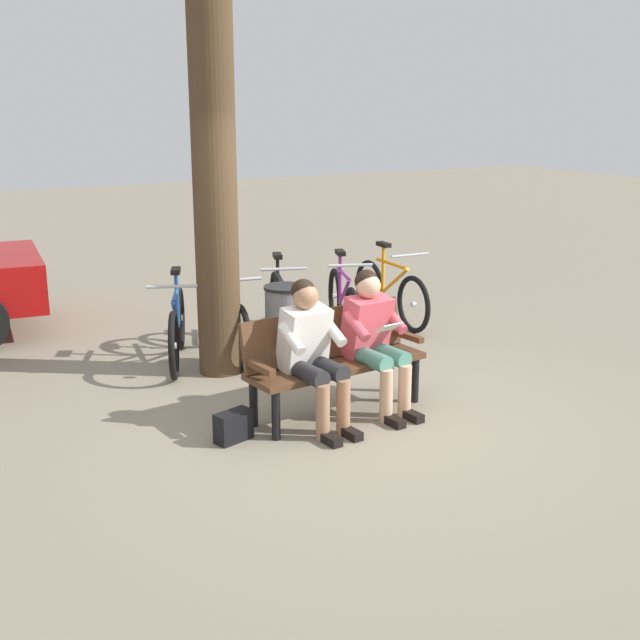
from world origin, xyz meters
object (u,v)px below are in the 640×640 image
object	(u,v)px
bicycle_blue	(343,304)
bicycle_black	(177,328)
bicycle_purple	(228,321)
person_reading	(374,334)
handbag	(233,426)
person_companion	(311,347)
bicycle_orange	(390,293)
bicycle_red	(280,308)
litter_bin	(286,328)
tree_trunk	(214,160)
bench	(332,354)

from	to	relation	value
bicycle_blue	bicycle_black	distance (m)	1.97
bicycle_purple	bicycle_black	xyz separation A→B (m)	(0.56, -0.00, 0.00)
person_reading	handbag	distance (m)	1.43
person_companion	handbag	bearing A→B (deg)	-6.94
person_companion	bicycle_orange	size ratio (longest dim) A/B	0.71
bicycle_orange	bicycle_red	distance (m)	1.48
handbag	bicycle_red	xyz separation A→B (m)	(-1.57, -2.32, 0.24)
person_reading	litter_bin	world-z (taller)	person_reading
person_companion	litter_bin	distance (m)	1.49
bicycle_blue	bicycle_purple	world-z (taller)	same
person_reading	tree_trunk	world-z (taller)	tree_trunk
person_companion	bicycle_black	distance (m)	2.16
bicycle_orange	person_companion	bearing A→B (deg)	-41.63
tree_trunk	bicycle_orange	xyz separation A→B (m)	(-2.48, -0.73, -1.68)
bench	bicycle_purple	size ratio (longest dim) A/B	0.98
person_reading	bench	bearing A→B (deg)	-27.35
bicycle_black	tree_trunk	bearing A→B (deg)	52.85
person_companion	bicycle_purple	xyz separation A→B (m)	(-0.17, -2.10, -0.30)
tree_trunk	bicycle_black	xyz separation A→B (m)	(0.27, -0.47, -1.68)
bench	person_reading	distance (m)	0.39
bicycle_black	litter_bin	bearing A→B (deg)	73.74
person_reading	bicycle_orange	bearing A→B (deg)	-132.93
bench	tree_trunk	bearing A→B (deg)	-79.65
handbag	litter_bin	xyz separation A→B (m)	(-1.16, -1.38, 0.30)
tree_trunk	bicycle_blue	world-z (taller)	tree_trunk
bench	person_companion	xyz separation A→B (m)	(0.30, 0.20, 0.16)
litter_bin	bicycle_purple	world-z (taller)	bicycle_purple
bench	bicycle_blue	xyz separation A→B (m)	(-1.28, -1.97, -0.15)
handbag	bicycle_orange	size ratio (longest dim) A/B	0.18
person_companion	bicycle_red	xyz separation A→B (m)	(-0.88, -2.33, -0.30)
bicycle_red	bicycle_blue	bearing A→B (deg)	96.96
tree_trunk	bicycle_red	distance (m)	2.07
bench	tree_trunk	xyz separation A→B (m)	(0.42, -1.44, 1.53)
bench	bicycle_black	distance (m)	2.04
handbag	bicycle_purple	size ratio (longest dim) A/B	0.18
handbag	bicycle_orange	distance (m)	3.86
bicycle_purple	person_companion	bearing A→B (deg)	4.35
person_companion	tree_trunk	world-z (taller)	tree_trunk
person_companion	bicycle_red	distance (m)	2.51
person_companion	bicycle_purple	distance (m)	2.13
bench	bicycle_red	xyz separation A→B (m)	(-0.58, -2.14, -0.15)
person_reading	litter_bin	distance (m)	1.36
tree_trunk	bicycle_blue	xyz separation A→B (m)	(-1.71, -0.53, -1.68)
person_reading	handbag	xyz separation A→B (m)	(1.32, 0.06, -0.54)
handbag	bicycle_purple	xyz separation A→B (m)	(-0.86, -2.09, 0.24)
handbag	bicycle_orange	world-z (taller)	bicycle_orange
bench	person_companion	bearing A→B (deg)	26.97
handbag	tree_trunk	size ratio (longest dim) A/B	0.07
litter_bin	bicycle_blue	distance (m)	1.35
bench	person_companion	distance (m)	0.39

